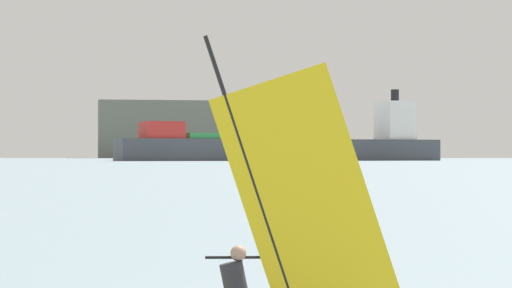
% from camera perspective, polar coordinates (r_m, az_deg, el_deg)
% --- Properties ---
extents(windsurfer, '(3.96, 1.09, 4.39)m').
position_cam_1_polar(windsurfer, '(14.67, 0.38, -6.67)').
color(windsurfer, orange).
rests_on(windsurfer, ground_plane).
extents(cargo_ship, '(159.10, 45.03, 35.14)m').
position_cam_1_polar(cargo_ship, '(512.55, 1.61, 0.03)').
color(cargo_ship, '#3F444C').
rests_on(cargo_ship, ground_plane).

